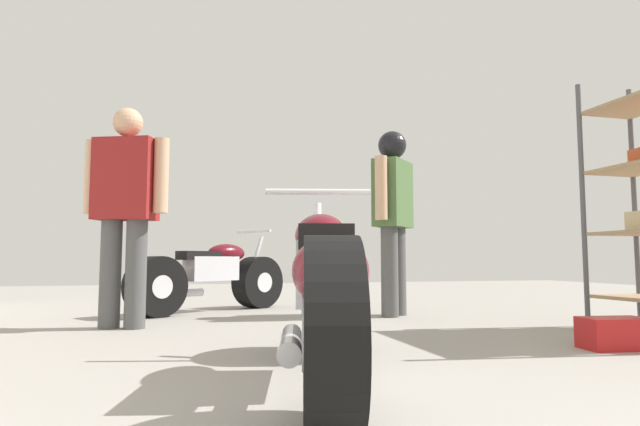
% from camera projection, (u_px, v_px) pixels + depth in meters
% --- Properties ---
extents(ground_plane, '(17.52, 17.52, 0.00)m').
position_uv_depth(ground_plane, '(287.00, 344.00, 3.40)').
color(ground_plane, gray).
extents(motorcycle_maroon_cruiser, '(0.74, 2.00, 0.94)m').
position_uv_depth(motorcycle_maroon_cruiser, '(322.00, 291.00, 2.32)').
color(motorcycle_maroon_cruiser, black).
rests_on(motorcycle_maroon_cruiser, ground_plane).
extents(motorcycle_black_naked, '(1.68, 1.25, 0.88)m').
position_uv_depth(motorcycle_black_naked, '(208.00, 278.00, 5.50)').
color(motorcycle_black_naked, black).
rests_on(motorcycle_black_naked, ground_plane).
extents(mechanic_in_blue, '(0.70, 0.41, 1.77)m').
position_uv_depth(mechanic_in_blue, '(125.00, 202.00, 4.26)').
color(mechanic_in_blue, '#4C4C4C').
rests_on(mechanic_in_blue, ground_plane).
extents(mechanic_with_helmet, '(0.57, 0.59, 1.80)m').
position_uv_depth(mechanic_with_helmet, '(393.00, 204.00, 5.19)').
color(mechanic_with_helmet, '#4C4C4C').
rests_on(mechanic_with_helmet, ground_plane).
extents(red_toolbox, '(0.42, 0.27, 0.19)m').
position_uv_depth(red_toolbox, '(615.00, 333.00, 3.21)').
color(red_toolbox, '#B21919').
rests_on(red_toolbox, ground_plane).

